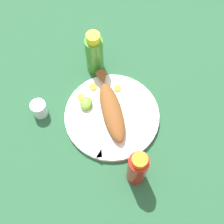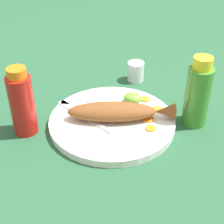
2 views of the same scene
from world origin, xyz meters
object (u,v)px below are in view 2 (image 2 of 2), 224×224
Objects in this scene: main_plate at (112,122)px; fork_near at (81,114)px; salt_cup at (136,73)px; fork_far at (92,104)px; hot_sauce_bottle_green at (198,94)px; fried_fish at (118,112)px; hot_sauce_bottle_red at (22,103)px.

fork_near is at bearing 11.96° from main_plate.
fork_near is at bearing 79.06° from salt_cup.
main_plate is 1.70× the size of fork_near.
main_plate is 0.08m from fork_near.
fork_far is (0.07, -0.03, 0.01)m from main_plate.
hot_sauce_bottle_green is (-0.25, -0.11, 0.06)m from fork_near.
fork_near is 1.02× the size of hot_sauce_bottle_green.
main_plate is 1.20× the size of fried_fish.
hot_sauce_bottle_green reaches higher than fork_near.
fork_near is 0.15m from hot_sauce_bottle_red.
main_plate is 0.03m from fried_fish.
salt_cup is at bearing -119.53° from fork_far.
fried_fish reaches higher than salt_cup.
salt_cup is (0.21, -0.14, -0.06)m from hot_sauce_bottle_green.
salt_cup is (-0.05, -0.25, 0.01)m from fork_near.
fork_far is at bearing -126.65° from hot_sauce_bottle_red.
fork_near is 0.28m from hot_sauce_bottle_green.
fork_far is 1.03× the size of hot_sauce_bottle_green.
hot_sauce_bottle_green is (-0.18, -0.09, 0.07)m from main_plate.
hot_sauce_bottle_green is at bearing -152.33° from main_plate.
fork_far is (0.08, -0.03, -0.02)m from fried_fish.
fork_far is 1.09× the size of hot_sauce_bottle_red.
hot_sauce_bottle_green reaches higher than main_plate.
hot_sauce_bottle_red reaches higher than fried_fish.
fork_near is at bearing 23.26° from hot_sauce_bottle_green.
fried_fish is 1.40× the size of fork_far.
hot_sauce_bottle_red is 0.95× the size of hot_sauce_bottle_green.
hot_sauce_bottle_green is at bearing 146.18° from salt_cup.
fork_far is at bearing -24.80° from main_plate.
fork_near is (0.09, 0.02, -0.02)m from fried_fish.
fried_fish reaches higher than fork_near.
salt_cup is at bearing -104.72° from fried_fish.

